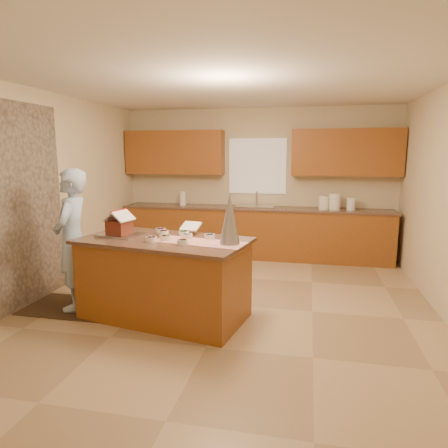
{
  "coord_description": "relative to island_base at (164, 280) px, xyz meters",
  "views": [
    {
      "loc": [
        0.94,
        -4.69,
        1.89
      ],
      "look_at": [
        -0.1,
        0.2,
        1.0
      ],
      "focal_mm": 32.05,
      "sensor_mm": 36.0,
      "label": 1
    }
  ],
  "objects": [
    {
      "name": "upper_cabinet_left",
      "position": [
        -0.9,
        3.08,
        1.45
      ],
      "size": [
        1.85,
        0.35,
        0.8
      ],
      "primitive_type": "cube",
      "color": "brown",
      "rests_on": "wall_back"
    },
    {
      "name": "island_top",
      "position": [
        -0.0,
        -0.0,
        0.47
      ],
      "size": [
        2.05,
        1.32,
        0.04
      ],
      "primitive_type": "cube",
      "rotation": [
        0.0,
        0.0,
        -0.18
      ],
      "color": "brown",
      "rests_on": "island_base"
    },
    {
      "name": "sink",
      "position": [
        0.65,
        2.96,
        0.44
      ],
      "size": [
        0.7,
        0.45,
        0.12
      ],
      "primitive_type": "cube",
      "color": "silver",
      "rests_on": "back_counter_top"
    },
    {
      "name": "wall_front",
      "position": [
        0.65,
        -2.24,
        0.9
      ],
      "size": [
        5.5,
        5.5,
        0.0
      ],
      "primitive_type": "plane",
      "color": "beige",
      "rests_on": "floor"
    },
    {
      "name": "upper_cabinet_right",
      "position": [
        2.2,
        3.08,
        1.45
      ],
      "size": [
        1.85,
        0.35,
        0.8
      ],
      "primitive_type": "cube",
      "color": "brown",
      "rests_on": "wall_back"
    },
    {
      "name": "canister_a",
      "position": [
        1.86,
        2.96,
        0.59
      ],
      "size": [
        0.17,
        0.17,
        0.24
      ],
      "primitive_type": "cylinder",
      "color": "white",
      "rests_on": "back_counter_top"
    },
    {
      "name": "baking_tray",
      "position": [
        -0.56,
        0.05,
        0.5
      ],
      "size": [
        0.52,
        0.42,
        0.03
      ],
      "primitive_type": "cube",
      "rotation": [
        0.0,
        0.0,
        -0.18
      ],
      "color": "silver",
      "rests_on": "island_top"
    },
    {
      "name": "gingerbread_house",
      "position": [
        -0.56,
        0.05,
        0.62
      ],
      "size": [
        0.32,
        0.33,
        0.29
      ],
      "color": "maroon",
      "rests_on": "baking_tray"
    },
    {
      "name": "rug",
      "position": [
        -1.22,
        0.04,
        -0.44
      ],
      "size": [
        1.15,
        0.75,
        0.01
      ],
      "primitive_type": "cube",
      "color": "black",
      "rests_on": "floor"
    },
    {
      "name": "canister_c",
      "position": [
        2.32,
        2.96,
        0.58
      ],
      "size": [
        0.15,
        0.15,
        0.22
      ],
      "primitive_type": "cylinder",
      "color": "white",
      "rests_on": "back_counter_top"
    },
    {
      "name": "canister_b",
      "position": [
        2.04,
        2.96,
        0.61
      ],
      "size": [
        0.19,
        0.19,
        0.28
      ],
      "primitive_type": "cylinder",
      "color": "white",
      "rests_on": "back_counter_top"
    },
    {
      "name": "cookbook",
      "position": [
        0.22,
        0.35,
        0.58
      ],
      "size": [
        0.25,
        0.21,
        0.1
      ],
      "primitive_type": "cube",
      "rotation": [
        -1.13,
        0.0,
        -0.18
      ],
      "color": "white",
      "rests_on": "island_top"
    },
    {
      "name": "faucet",
      "position": [
        0.65,
        3.14,
        0.61
      ],
      "size": [
        0.03,
        0.03,
        0.28
      ],
      "primitive_type": "cylinder",
      "color": "silver",
      "rests_on": "back_counter_top"
    },
    {
      "name": "paper_towel",
      "position": [
        -0.72,
        2.96,
        0.6
      ],
      "size": [
        0.12,
        0.12,
        0.26
      ],
      "primitive_type": "cylinder",
      "color": "white",
      "rests_on": "back_counter_top"
    },
    {
      "name": "boy",
      "position": [
        -1.17,
        0.04,
        0.42
      ],
      "size": [
        0.52,
        0.69,
        1.7
      ],
      "primitive_type": "imported",
      "rotation": [
        0.0,
        0.0,
        -1.37
      ],
      "color": "#A4C2E9",
      "rests_on": "rug"
    },
    {
      "name": "ceiling",
      "position": [
        0.65,
        0.51,
        2.25
      ],
      "size": [
        5.5,
        5.5,
        0.0
      ],
      "primitive_type": "plane",
      "color": "silver",
      "rests_on": "floor"
    },
    {
      "name": "floor",
      "position": [
        0.65,
        0.51,
        -0.45
      ],
      "size": [
        5.5,
        5.5,
        0.0
      ],
      "primitive_type": "plane",
      "color": "tan",
      "rests_on": "ground"
    },
    {
      "name": "stone_accent",
      "position": [
        -1.83,
        -0.29,
        0.8
      ],
      "size": [
        0.0,
        2.5,
        2.5
      ],
      "primitive_type": "plane",
      "rotation": [
        1.57,
        0.0,
        1.57
      ],
      "color": "gray",
      "rests_on": "wall_left"
    },
    {
      "name": "wall_back",
      "position": [
        0.65,
        3.26,
        0.9
      ],
      "size": [
        5.5,
        5.5,
        0.0
      ],
      "primitive_type": "plane",
      "color": "beige",
      "rests_on": "floor"
    },
    {
      "name": "table_runner",
      "position": [
        0.45,
        -0.08,
        0.49
      ],
      "size": [
        1.06,
        0.54,
        0.01
      ],
      "primitive_type": "cube",
      "rotation": [
        0.0,
        0.0,
        -0.18
      ],
      "color": "#A1100B",
      "rests_on": "island_top"
    },
    {
      "name": "wall_left",
      "position": [
        -1.85,
        0.51,
        0.9
      ],
      "size": [
        5.5,
        5.5,
        0.0
      ],
      "primitive_type": "plane",
      "color": "beige",
      "rests_on": "floor"
    },
    {
      "name": "candy_bowls",
      "position": [
        0.13,
        0.06,
        0.51
      ],
      "size": [
        0.79,
        0.68,
        0.06
      ],
      "color": "#A03567",
      "rests_on": "island_top"
    },
    {
      "name": "back_counter_top",
      "position": [
        0.65,
        2.96,
        0.45
      ],
      "size": [
        4.85,
        0.63,
        0.04
      ],
      "primitive_type": "cube",
      "color": "brown",
      "rests_on": "back_counter_base"
    },
    {
      "name": "tinsel_tree",
      "position": [
        0.79,
        -0.1,
        0.76
      ],
      "size": [
        0.26,
        0.26,
        0.56
      ],
      "primitive_type": "cone",
      "rotation": [
        0.0,
        0.0,
        -0.18
      ],
      "color": "silver",
      "rests_on": "island_top"
    },
    {
      "name": "window_curtain",
      "position": [
        0.65,
        3.23,
        1.2
      ],
      "size": [
        1.05,
        0.03,
        1.0
      ],
      "primitive_type": "cube",
      "color": "white",
      "rests_on": "wall_back"
    },
    {
      "name": "back_counter_base",
      "position": [
        0.65,
        2.96,
        -0.01
      ],
      "size": [
        4.8,
        0.6,
        0.88
      ],
      "primitive_type": "cube",
      "color": "brown",
      "rests_on": "floor"
    },
    {
      "name": "island_base",
      "position": [
        0.0,
        0.0,
        0.0
      ],
      "size": [
        1.96,
        1.23,
        0.89
      ],
      "primitive_type": "cube",
      "rotation": [
        0.0,
        0.0,
        -0.18
      ],
      "color": "brown",
      "rests_on": "floor"
    }
  ]
}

